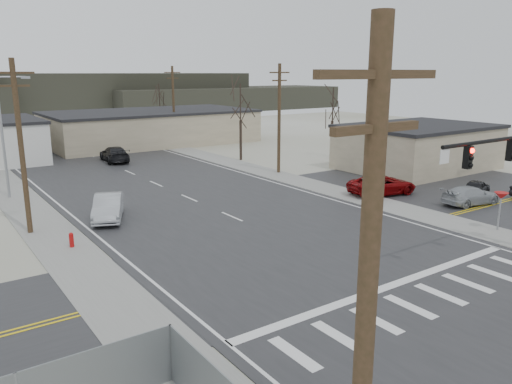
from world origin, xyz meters
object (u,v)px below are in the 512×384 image
Objects in this scene: fire_hydrant at (71,240)px; car_parked_red at (382,185)px; car_far_a at (114,154)px; car_parked_dark_a at (476,188)px; car_far_b at (37,128)px; sedan_crossing at (108,207)px; car_parked_silver at (471,195)px.

car_parked_red is (23.00, -1.42, 0.34)m from fire_hydrant.
car_far_a reaches higher than car_parked_red.
car_far_a is 35.06m from car_parked_dark_a.
car_parked_red reaches higher than car_parked_dark_a.
fire_hydrant is 0.19× the size of car_far_b.
sedan_crossing is 1.06× the size of car_far_b.
fire_hydrant is 29.19m from car_parked_dark_a.
sedan_crossing is at bearing 72.75° from car_parked_silver.
car_far_a is at bearing 34.65° from car_parked_red.
sedan_crossing is 53.35m from car_far_b.
car_far_b is at bearing -2.41° from car_parked_dark_a.
car_far_b reaches higher than fire_hydrant.
sedan_crossing is at bearing -106.67° from car_far_b.
car_parked_red reaches higher than car_parked_silver.
car_parked_silver is at bearing 121.28° from car_far_a.
car_parked_red is 1.51× the size of car_parked_dark_a.
fire_hydrant is 5.34m from sedan_crossing.
car_far_a is (11.09, 24.57, 0.39)m from fire_hydrant.
car_parked_dark_a reaches higher than fire_hydrant.
sedan_crossing is (3.43, 4.08, 0.38)m from fire_hydrant.
sedan_crossing is 0.88× the size of car_far_a.
car_far_b is (10.16, 57.00, 0.37)m from fire_hydrant.
sedan_crossing is at bearing 84.32° from car_parked_red.
car_far_b is at bearing 79.89° from fire_hydrant.
sedan_crossing reaches higher than car_parked_red.
car_far_a is at bearing -97.78° from car_far_b.
car_parked_silver reaches higher than fire_hydrant.
car_parked_dark_a is at bearing -11.47° from fire_hydrant.
car_parked_red is at bearing 35.58° from car_parked_silver.
fire_hydrant is 26.96m from car_far_a.
car_parked_silver is at bearing -143.68° from car_parked_red.
car_parked_silver is (14.71, -31.66, -0.15)m from car_far_a.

